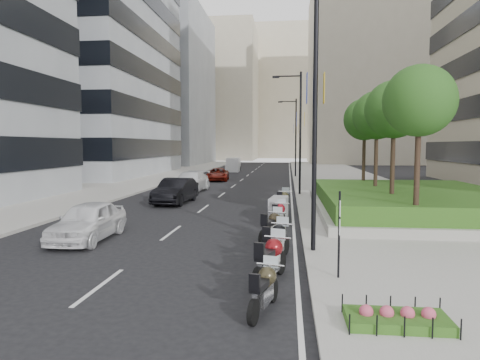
# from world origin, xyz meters

# --- Properties ---
(ground) EXTENTS (160.00, 160.00, 0.00)m
(ground) POSITION_xyz_m (0.00, 0.00, 0.00)
(ground) COLOR black
(ground) RESTS_ON ground
(sidewalk_right) EXTENTS (10.00, 100.00, 0.15)m
(sidewalk_right) POSITION_xyz_m (9.00, 30.00, 0.07)
(sidewalk_right) COLOR #9E9B93
(sidewalk_right) RESTS_ON ground
(sidewalk_left) EXTENTS (8.00, 100.00, 0.15)m
(sidewalk_left) POSITION_xyz_m (-12.00, 30.00, 0.07)
(sidewalk_left) COLOR #9E9B93
(sidewalk_left) RESTS_ON ground
(lane_edge) EXTENTS (0.12, 100.00, 0.01)m
(lane_edge) POSITION_xyz_m (3.70, 30.00, 0.01)
(lane_edge) COLOR silver
(lane_edge) RESTS_ON ground
(lane_centre) EXTENTS (0.12, 100.00, 0.01)m
(lane_centre) POSITION_xyz_m (-1.50, 30.00, 0.01)
(lane_centre) COLOR silver
(lane_centre) RESTS_ON ground
(building_grey_mid) EXTENTS (22.00, 26.00, 40.00)m
(building_grey_mid) POSITION_xyz_m (-24.00, 38.00, 20.00)
(building_grey_mid) COLOR gray
(building_grey_mid) RESTS_ON ground
(building_grey_far) EXTENTS (22.00, 26.00, 30.00)m
(building_grey_far) POSITION_xyz_m (-24.00, 70.00, 15.00)
(building_grey_far) COLOR gray
(building_grey_far) RESTS_ON ground
(building_cream_right) EXTENTS (28.00, 24.00, 36.00)m
(building_cream_right) POSITION_xyz_m (22.00, 80.00, 18.00)
(building_cream_right) COLOR #B7AD93
(building_cream_right) RESTS_ON ground
(building_cream_left) EXTENTS (26.00, 24.00, 34.00)m
(building_cream_left) POSITION_xyz_m (-18.00, 100.00, 17.00)
(building_cream_left) COLOR #B7AD93
(building_cream_left) RESTS_ON ground
(building_cream_centre) EXTENTS (30.00, 24.00, 38.00)m
(building_cream_centre) POSITION_xyz_m (2.00, 120.00, 19.00)
(building_cream_centre) COLOR #B7AD93
(building_cream_centre) RESTS_ON ground
(planter) EXTENTS (10.00, 14.00, 0.40)m
(planter) POSITION_xyz_m (10.00, 10.00, 0.35)
(planter) COLOR #9D9B92
(planter) RESTS_ON sidewalk_right
(hedge) EXTENTS (9.40, 13.40, 0.80)m
(hedge) POSITION_xyz_m (10.00, 10.00, 0.95)
(hedge) COLOR #244C15
(hedge) RESTS_ON planter
(flower_bed) EXTENTS (2.00, 1.00, 0.20)m
(flower_bed) POSITION_xyz_m (5.60, -5.00, 0.25)
(flower_bed) COLOR #244C15
(flower_bed) RESTS_ON sidewalk_right
(tree_0) EXTENTS (2.80, 2.80, 6.30)m
(tree_0) POSITION_xyz_m (8.50, 4.00, 5.42)
(tree_0) COLOR #332319
(tree_0) RESTS_ON planter
(tree_1) EXTENTS (2.80, 2.80, 6.30)m
(tree_1) POSITION_xyz_m (8.50, 8.00, 5.42)
(tree_1) COLOR #332319
(tree_1) RESTS_ON planter
(tree_2) EXTENTS (2.80, 2.80, 6.30)m
(tree_2) POSITION_xyz_m (8.50, 12.00, 5.42)
(tree_2) COLOR #332319
(tree_2) RESTS_ON planter
(tree_3) EXTENTS (2.80, 2.80, 6.30)m
(tree_3) POSITION_xyz_m (8.50, 16.00, 5.42)
(tree_3) COLOR #332319
(tree_3) RESTS_ON planter
(lamp_post_0) EXTENTS (2.34, 0.45, 9.00)m
(lamp_post_0) POSITION_xyz_m (4.14, 1.00, 5.07)
(lamp_post_0) COLOR black
(lamp_post_0) RESTS_ON ground
(lamp_post_1) EXTENTS (2.34, 0.45, 9.00)m
(lamp_post_1) POSITION_xyz_m (4.14, 18.00, 5.07)
(lamp_post_1) COLOR black
(lamp_post_1) RESTS_ON ground
(lamp_post_2) EXTENTS (2.34, 0.45, 9.00)m
(lamp_post_2) POSITION_xyz_m (4.14, 36.00, 5.07)
(lamp_post_2) COLOR black
(lamp_post_2) RESTS_ON ground
(parking_sign) EXTENTS (0.06, 0.32, 2.50)m
(parking_sign) POSITION_xyz_m (4.80, -2.00, 1.46)
(parking_sign) COLOR black
(parking_sign) RESTS_ON ground
(motorcycle_0) EXTENTS (0.74, 1.94, 0.98)m
(motorcycle_0) POSITION_xyz_m (2.92, -4.25, 0.52)
(motorcycle_0) COLOR black
(motorcycle_0) RESTS_ON ground
(motorcycle_1) EXTENTS (0.99, 2.25, 1.16)m
(motorcycle_1) POSITION_xyz_m (2.97, -2.14, 0.62)
(motorcycle_1) COLOR black
(motorcycle_1) RESTS_ON ground
(motorcycle_2) EXTENTS (1.01, 2.20, 1.14)m
(motorcycle_2) POSITION_xyz_m (3.06, 0.08, 0.61)
(motorcycle_2) COLOR black
(motorcycle_2) RESTS_ON ground
(motorcycle_3) EXTENTS (0.99, 2.10, 1.09)m
(motorcycle_3) POSITION_xyz_m (2.83, 2.78, 0.58)
(motorcycle_3) COLOR black
(motorcycle_3) RESTS_ON ground
(motorcycle_4) EXTENTS (0.75, 2.12, 1.07)m
(motorcycle_4) POSITION_xyz_m (3.03, 5.63, 0.57)
(motorcycle_4) COLOR black
(motorcycle_4) RESTS_ON ground
(motorcycle_5) EXTENTS (0.98, 1.98, 1.14)m
(motorcycle_5) POSITION_xyz_m (2.97, 7.61, 0.57)
(motorcycle_5) COLOR black
(motorcycle_5) RESTS_ON ground
(motorcycle_6) EXTENTS (0.85, 2.32, 1.17)m
(motorcycle_6) POSITION_xyz_m (3.18, 9.76, 0.63)
(motorcycle_6) COLOR black
(motorcycle_6) RESTS_ON ground
(car_a) EXTENTS (1.87, 4.49, 1.52)m
(car_a) POSITION_xyz_m (-4.35, 2.24, 0.76)
(car_a) COLOR white
(car_a) RESTS_ON ground
(car_b) EXTENTS (2.01, 4.97, 1.61)m
(car_b) POSITION_xyz_m (-3.72, 13.07, 0.80)
(car_b) COLOR black
(car_b) RESTS_ON ground
(car_c) EXTENTS (2.59, 5.64, 1.60)m
(car_c) POSITION_xyz_m (-4.37, 19.98, 0.80)
(car_c) COLOR white
(car_c) RESTS_ON ground
(car_d) EXTENTS (2.55, 4.87, 1.31)m
(car_d) POSITION_xyz_m (-3.89, 30.69, 0.65)
(car_d) COLOR maroon
(car_d) RESTS_ON ground
(delivery_van) EXTENTS (1.93, 4.65, 1.92)m
(delivery_van) POSITION_xyz_m (-4.28, 46.58, 0.90)
(delivery_van) COLOR silver
(delivery_van) RESTS_ON ground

